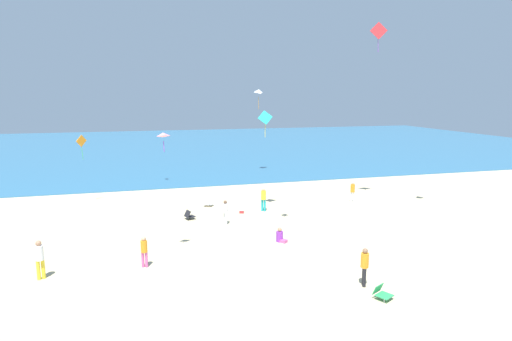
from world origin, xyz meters
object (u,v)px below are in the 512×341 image
(beach_chair_far_left, at_px, (189,215))
(cooler_box, at_px, (242,211))
(beach_chair_near_camera, at_px, (382,293))
(beach_chair_mid_beach, at_px, (209,203))
(person_0, at_px, (365,264))
(person_5, at_px, (280,237))
(kite_white, at_px, (259,91))
(person_2, at_px, (263,198))
(person_3, at_px, (40,257))
(person_4, at_px, (225,211))
(kite_pink, at_px, (163,135))
(kite_teal, at_px, (265,118))
(person_1, at_px, (353,190))
(kite_red, at_px, (379,31))
(kite_orange, at_px, (81,142))
(person_6, at_px, (144,250))

(beach_chair_far_left, bearing_deg, cooler_box, -9.81)
(beach_chair_far_left, bearing_deg, beach_chair_near_camera, -84.11)
(beach_chair_far_left, relative_size, beach_chair_mid_beach, 0.93)
(person_0, height_order, person_5, person_0)
(beach_chair_near_camera, xyz_separation_m, kite_white, (2.44, 26.81, 7.92))
(beach_chair_mid_beach, distance_m, person_2, 4.11)
(person_3, bearing_deg, person_4, 93.58)
(beach_chair_far_left, height_order, person_4, person_4)
(person_4, bearing_deg, beach_chair_near_camera, 87.21)
(person_3, distance_m, person_5, 11.56)
(beach_chair_far_left, xyz_separation_m, person_2, (5.10, 0.64, 0.66))
(person_0, distance_m, person_2, 12.15)
(person_2, relative_size, kite_pink, 1.74)
(kite_pink, bearing_deg, kite_teal, 45.55)
(beach_chair_far_left, relative_size, person_3, 0.44)
(person_1, relative_size, kite_red, 0.76)
(person_5, height_order, kite_pink, kite_pink)
(kite_orange, distance_m, kite_red, 22.01)
(person_4, xyz_separation_m, kite_white, (6.48, 15.81, 7.30))
(beach_chair_near_camera, relative_size, kite_red, 0.42)
(cooler_box, distance_m, person_6, 10.05)
(kite_red, bearing_deg, beach_chair_mid_beach, 168.79)
(kite_pink, height_order, kite_white, kite_white)
(person_2, distance_m, kite_red, 13.78)
(person_1, relative_size, kite_teal, 0.87)
(person_0, distance_m, person_1, 14.20)
(kite_teal, xyz_separation_m, kite_pink, (-7.00, -7.14, -0.29))
(person_0, height_order, person_1, person_0)
(person_3, bearing_deg, kite_orange, 150.74)
(person_2, relative_size, kite_red, 0.81)
(beach_chair_mid_beach, xyz_separation_m, kite_teal, (3.57, -1.92, 6.05))
(beach_chair_far_left, bearing_deg, kite_teal, -9.55)
(kite_teal, height_order, kite_white, kite_white)
(kite_orange, height_order, kite_pink, kite_pink)
(person_0, height_order, kite_white, kite_white)
(kite_orange, bearing_deg, person_5, -45.32)
(beach_chair_mid_beach, distance_m, kite_red, 16.66)
(person_0, relative_size, kite_pink, 1.74)
(kite_red, bearing_deg, kite_teal, 177.46)
(beach_chair_mid_beach, relative_size, beach_chair_near_camera, 0.97)
(person_0, xyz_separation_m, person_6, (-8.75, 4.36, -0.09))
(person_1, relative_size, kite_white, 0.78)
(beach_chair_near_camera, distance_m, person_1, 15.25)
(person_0, height_order, kite_pink, kite_pink)
(person_1, bearing_deg, person_2, 122.80)
(person_6, xyz_separation_m, kite_orange, (-4.01, 12.87, 3.71))
(person_2, bearing_deg, kite_orange, 103.77)
(person_2, relative_size, kite_orange, 0.92)
(person_1, xyz_separation_m, kite_teal, (-6.83, -0.36, 5.41))
(person_1, height_order, person_4, person_1)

